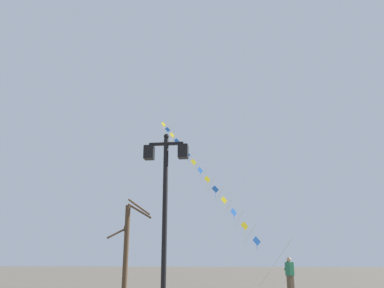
% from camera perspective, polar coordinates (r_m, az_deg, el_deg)
% --- Properties ---
extents(twin_lantern_lamp_post, '(1.29, 0.28, 5.15)m').
position_cam_1_polar(twin_lantern_lamp_post, '(10.93, -4.00, -6.47)').
color(twin_lantern_lamp_post, black).
rests_on(twin_lantern_lamp_post, ground_plane).
extents(kite_train, '(10.32, 16.49, 15.27)m').
position_cam_1_polar(kite_train, '(30.00, 1.24, -3.98)').
color(kite_train, brown).
rests_on(kite_train, ground_plane).
extents(kite_flyer, '(0.43, 0.61, 1.71)m').
position_cam_1_polar(kite_flyer, '(19.41, 14.39, -18.42)').
color(kite_flyer, brown).
rests_on(kite_flyer, ground_plane).
extents(bare_tree, '(2.24, 1.40, 4.84)m').
position_cam_1_polar(bare_tree, '(21.43, -9.67, -14.37)').
color(bare_tree, '#4C3826').
rests_on(bare_tree, ground_plane).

